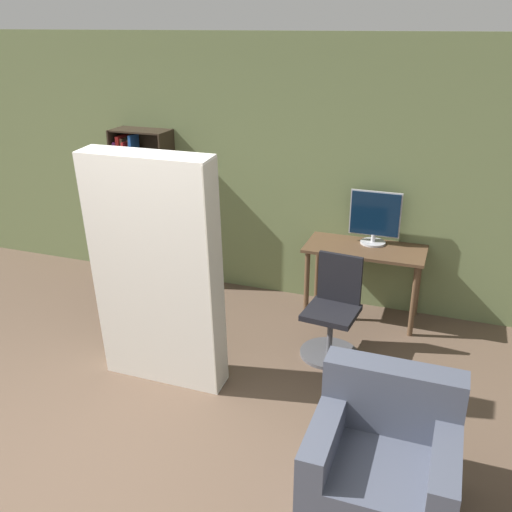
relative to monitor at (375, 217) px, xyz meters
name	(u,v)px	position (x,y,z in m)	size (l,w,h in m)	color
ground_plane	(56,509)	(-1.35, -3.26, -1.02)	(16.00, 16.00, 0.00)	brown
wall_back	(250,169)	(-1.35, 0.17, 0.33)	(8.00, 0.06, 2.70)	#6B7A4C
desk	(364,259)	(-0.05, -0.14, -0.39)	(1.15, 0.56, 0.75)	brown
monitor	(375,217)	(0.00, 0.00, 0.00)	(0.49, 0.25, 0.53)	#B7B7BC
office_chair	(333,317)	(-0.18, -0.90, -0.66)	(0.52, 0.52, 0.90)	#4C4C51
bookshelf	(142,208)	(-2.60, 0.01, -0.18)	(0.63, 0.33, 1.72)	#2D2319
mattress_near	(157,274)	(-1.39, -1.80, -0.06)	(1.03, 0.36, 1.93)	silver
armchair	(383,463)	(0.50, -2.53, -0.70)	(0.85, 0.80, 0.85)	#474C5B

